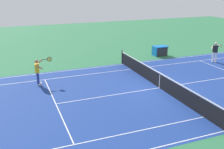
% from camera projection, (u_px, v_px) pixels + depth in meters
% --- Properties ---
extents(ground_plane, '(60.00, 60.00, 0.00)m').
position_uv_depth(ground_plane, '(159.00, 88.00, 16.49)').
color(ground_plane, '#2D7247').
extents(court_slab, '(24.20, 11.40, 0.00)m').
position_uv_depth(court_slab, '(159.00, 88.00, 16.49)').
color(court_slab, navy).
rests_on(court_slab, ground_plane).
extents(court_line_markings, '(23.85, 11.05, 0.01)m').
position_uv_depth(court_line_markings, '(159.00, 88.00, 16.49)').
color(court_line_markings, white).
rests_on(court_line_markings, ground_plane).
extents(tennis_net, '(0.10, 11.70, 1.08)m').
position_uv_depth(tennis_net, '(160.00, 80.00, 16.33)').
color(tennis_net, '#2D2D33').
rests_on(tennis_net, ground_plane).
extents(tennis_player_near, '(1.13, 0.77, 1.70)m').
position_uv_depth(tennis_player_near, '(38.00, 71.00, 16.75)').
color(tennis_player_near, navy).
rests_on(tennis_player_near, ground_plane).
extents(tennis_player_far, '(0.75, 1.17, 1.70)m').
position_uv_depth(tennis_player_far, '(215.00, 51.00, 21.66)').
color(tennis_player_far, white).
rests_on(tennis_player_far, ground_plane).
extents(tennis_ball, '(0.07, 0.07, 0.07)m').
position_uv_depth(tennis_ball, '(137.00, 69.00, 20.02)').
color(tennis_ball, '#CCE01E').
rests_on(tennis_ball, ground_plane).
extents(equipment_cart_tarped, '(1.25, 0.84, 0.85)m').
position_uv_depth(equipment_cart_tarped, '(160.00, 51.00, 23.86)').
color(equipment_cart_tarped, '#2D2D33').
rests_on(equipment_cart_tarped, ground_plane).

